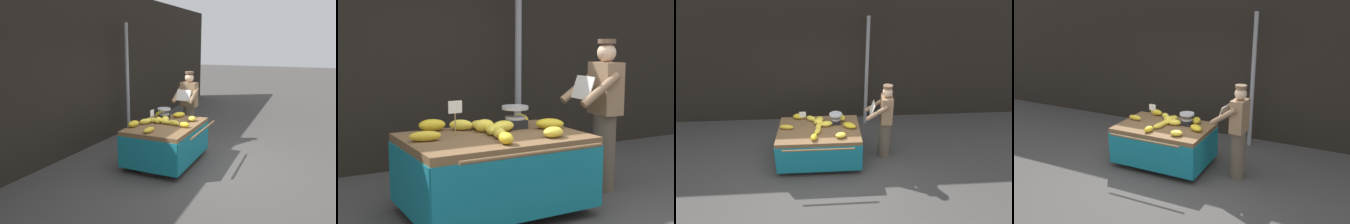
% 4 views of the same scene
% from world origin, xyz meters
% --- Properties ---
extents(back_wall, '(16.00, 0.24, 3.66)m').
position_xyz_m(back_wall, '(0.00, 2.87, 1.83)').
color(back_wall, black).
rests_on(back_wall, ground).
extents(street_pole, '(0.09, 0.09, 2.85)m').
position_xyz_m(street_pole, '(1.07, 2.37, 1.43)').
color(street_pole, gray).
rests_on(street_pole, ground).
extents(banana_cart, '(1.76, 1.38, 0.79)m').
position_xyz_m(banana_cart, '(-0.16, 0.73, 0.59)').
color(banana_cart, brown).
rests_on(banana_cart, ground).
extents(weighing_scale, '(0.28, 0.28, 0.24)m').
position_xyz_m(weighing_scale, '(0.21, 0.96, 0.91)').
color(weighing_scale, black).
rests_on(weighing_scale, banana_cart).
extents(price_sign, '(0.14, 0.01, 0.34)m').
position_xyz_m(price_sign, '(-0.50, 0.88, 1.04)').
color(price_sign, '#997A51').
rests_on(price_sign, banana_cart).
extents(banana_bunch_0, '(0.18, 0.27, 0.09)m').
position_xyz_m(banana_bunch_0, '(-0.15, 1.06, 0.84)').
color(banana_bunch_0, yellow).
rests_on(banana_bunch_0, banana_cart).
extents(banana_bunch_1, '(0.16, 0.22, 0.11)m').
position_xyz_m(banana_bunch_1, '(-0.26, 0.31, 0.84)').
color(banana_bunch_1, gold).
rests_on(banana_bunch_1, banana_cart).
extents(banana_bunch_2, '(0.26, 0.24, 0.11)m').
position_xyz_m(banana_bunch_2, '(-0.34, 1.12, 0.84)').
color(banana_bunch_2, yellow).
rests_on(banana_bunch_2, banana_cart).
extents(banana_bunch_3, '(0.31, 0.16, 0.10)m').
position_xyz_m(banana_bunch_3, '(-0.85, 0.77, 0.84)').
color(banana_bunch_3, gold).
rests_on(banana_bunch_3, banana_cart).
extents(banana_bunch_4, '(0.21, 0.14, 0.13)m').
position_xyz_m(banana_bunch_4, '(-0.17, 0.92, 0.85)').
color(banana_bunch_4, yellow).
rests_on(banana_bunch_4, banana_cart).
extents(banana_bunch_5, '(0.20, 0.26, 0.12)m').
position_xyz_m(banana_bunch_5, '(0.34, 1.10, 0.85)').
color(banana_bunch_5, yellow).
rests_on(banana_bunch_5, banana_cart).
extents(banana_bunch_6, '(0.24, 0.20, 0.10)m').
position_xyz_m(banana_bunch_6, '(0.28, 0.36, 0.84)').
color(banana_bunch_6, yellow).
rests_on(banana_bunch_6, banana_cart).
extents(banana_bunch_7, '(0.18, 0.28, 0.09)m').
position_xyz_m(banana_bunch_7, '(-0.17, 0.76, 0.83)').
color(banana_bunch_7, yellow).
rests_on(banana_bunch_7, banana_cart).
extents(banana_bunch_8, '(0.29, 0.19, 0.12)m').
position_xyz_m(banana_bunch_8, '(-0.61, 1.22, 0.85)').
color(banana_bunch_8, gold).
rests_on(banana_bunch_8, banana_cart).
extents(banana_bunch_9, '(0.29, 0.21, 0.11)m').
position_xyz_m(banana_bunch_9, '(0.00, 0.84, 0.84)').
color(banana_bunch_9, yellow).
rests_on(banana_bunch_9, banana_cart).
extents(banana_bunch_10, '(0.33, 0.30, 0.11)m').
position_xyz_m(banana_bunch_10, '(0.49, 0.74, 0.84)').
color(banana_bunch_10, gold).
rests_on(banana_bunch_10, banana_cart).
extents(banana_bunch_11, '(0.19, 0.30, 0.10)m').
position_xyz_m(banana_bunch_11, '(-0.19, 0.57, 0.84)').
color(banana_bunch_11, yellow).
rests_on(banana_bunch_11, banana_cart).
extents(vendor_person, '(0.60, 0.55, 1.71)m').
position_xyz_m(vendor_person, '(1.26, 0.80, 0.87)').
color(vendor_person, brown).
rests_on(vendor_person, ground).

